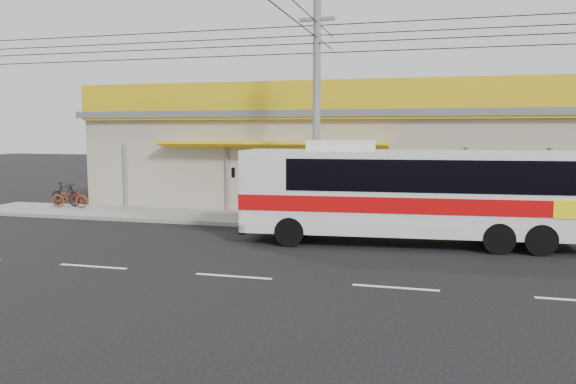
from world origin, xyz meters
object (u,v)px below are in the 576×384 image
Objects in this scene: motorbike_red at (70,198)px; utility_pole at (317,38)px; motorbike_dark at (65,194)px; coach_bus at (417,189)px.

utility_pole reaches higher than motorbike_red.
utility_pole reaches higher than motorbike_dark.
utility_pole is at bearing -90.51° from motorbike_dark.
motorbike_red is 0.97× the size of motorbike_dark.
motorbike_dark is at bearing 43.72° from motorbike_red.
coach_bus is 6.38m from utility_pole.
motorbike_dark reaches higher than motorbike_red.
motorbike_red is at bearing 161.93° from coach_bus.
coach_bus is 6.24× the size of motorbike_red.
motorbike_red is (-15.46, 3.71, -1.17)m from coach_bus.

